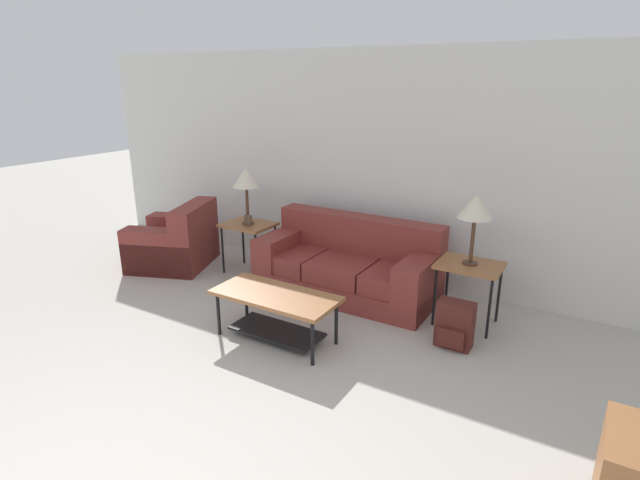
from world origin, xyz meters
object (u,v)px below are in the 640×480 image
object	(u,v)px
table_lamp_right	(476,208)
couch	(348,267)
side_table_right	(469,270)
coffee_table	(276,306)
armchair	(175,243)
backpack	(455,325)
table_lamp_left	(246,179)
side_table_left	(248,229)

from	to	relation	value
table_lamp_right	couch	bearing A→B (deg)	176.93
side_table_right	table_lamp_right	distance (m)	0.60
coffee_table	couch	bearing A→B (deg)	87.05
side_table_right	armchair	bearing A→B (deg)	-175.43
backpack	table_lamp_left	bearing A→B (deg)	169.61
coffee_table	backpack	xyz separation A→B (m)	(1.42, 0.70, -0.13)
armchair	table_lamp_left	distance (m)	1.32
armchair	backpack	bearing A→B (deg)	-3.19
armchair	coffee_table	bearing A→B (deg)	-22.25
armchair	table_lamp_left	world-z (taller)	table_lamp_left
couch	side_table_right	world-z (taller)	couch
couch	table_lamp_right	distance (m)	1.58
coffee_table	table_lamp_left	size ratio (longest dim) A/B	1.71
table_lamp_left	table_lamp_right	size ratio (longest dim) A/B	1.00
backpack	coffee_table	bearing A→B (deg)	-153.70
couch	table_lamp_left	world-z (taller)	table_lamp_left
couch	side_table_left	world-z (taller)	couch
coffee_table	table_lamp_left	world-z (taller)	table_lamp_left
side_table_left	table_lamp_right	world-z (taller)	table_lamp_right
side_table_right	backpack	bearing A→B (deg)	-86.07
side_table_left	coffee_table	bearing A→B (deg)	-43.51
side_table_right	backpack	xyz separation A→B (m)	(0.03, -0.49, -0.35)
side_table_left	couch	bearing A→B (deg)	3.07
side_table_left	side_table_right	size ratio (longest dim) A/B	1.00
couch	backpack	bearing A→B (deg)	-22.50
armchair	side_table_right	world-z (taller)	armchair
armchair	side_table_left	xyz separation A→B (m)	(0.95, 0.29, 0.27)
side_table_right	table_lamp_right	world-z (taller)	table_lamp_right
couch	table_lamp_left	distance (m)	1.58
armchair	side_table_left	size ratio (longest dim) A/B	1.92
coffee_table	backpack	bearing A→B (deg)	26.30
armchair	side_table_right	distance (m)	3.62
side_table_left	table_lamp_left	world-z (taller)	table_lamp_left
table_lamp_right	backpack	distance (m)	1.07
side_table_left	side_table_right	world-z (taller)	same
backpack	side_table_left	bearing A→B (deg)	169.61
coffee_table	side_table_left	size ratio (longest dim) A/B	1.84
couch	side_table_right	size ratio (longest dim) A/B	3.16
side_table_right	backpack	world-z (taller)	side_table_right
side_table_right	side_table_left	bearing A→B (deg)	180.00
armchair	coffee_table	xyz separation A→B (m)	(2.21, -0.90, 0.05)
couch	backpack	world-z (taller)	couch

